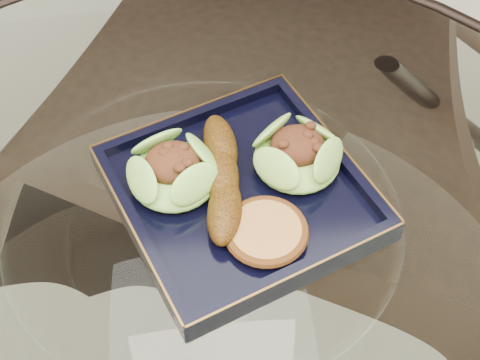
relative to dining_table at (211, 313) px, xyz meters
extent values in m
cylinder|color=white|center=(0.00, 0.00, 0.16)|extent=(1.10, 1.10, 0.01)
torus|color=black|center=(0.00, 0.00, 0.16)|extent=(1.13, 1.13, 0.02)
cylinder|color=black|center=(0.28, 0.28, -0.22)|extent=(0.04, 0.04, 0.75)
cylinder|color=black|center=(-0.28, 0.28, -0.22)|extent=(0.04, 0.04, 0.75)
cube|color=black|center=(0.10, 0.37, -0.08)|extent=(0.61, 0.61, 0.04)
cylinder|color=black|center=(-0.16, 0.26, -0.35)|extent=(0.04, 0.04, 0.50)
cylinder|color=black|center=(0.21, 0.11, -0.35)|extent=(0.04, 0.04, 0.50)
cylinder|color=black|center=(-0.01, 0.63, -0.35)|extent=(0.04, 0.04, 0.50)
cylinder|color=black|center=(0.36, 0.47, -0.35)|extent=(0.04, 0.04, 0.50)
cube|color=black|center=(0.05, 0.06, 0.17)|extent=(0.35, 0.35, 0.02)
ellipsoid|color=#5DA02E|center=(-0.03, 0.08, 0.20)|extent=(0.11, 0.11, 0.04)
ellipsoid|color=#56932A|center=(0.12, 0.09, 0.20)|extent=(0.14, 0.14, 0.04)
ellipsoid|color=#5F380A|center=(0.03, 0.07, 0.20)|extent=(0.05, 0.18, 0.03)
cylinder|color=#BE823F|center=(0.07, -0.01, 0.19)|extent=(0.09, 0.09, 0.02)
camera|label=1|loc=(-0.01, -0.41, 0.80)|focal=50.00mm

